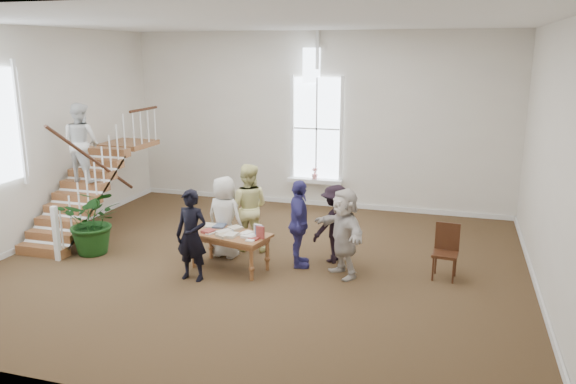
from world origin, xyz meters
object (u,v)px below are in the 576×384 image
(woman_cluster_b, at_px, (335,224))
(woman_cluster_c, at_px, (344,233))
(library_table, at_px, (230,237))
(woman_cluster_a, at_px, (299,224))
(police_officer, at_px, (192,235))
(elderly_woman, at_px, (225,217))
(floor_plant, at_px, (94,221))
(person_yellow, at_px, (248,207))
(side_chair, at_px, (446,248))

(woman_cluster_b, xyz_separation_m, woman_cluster_c, (0.30, -0.65, 0.06))
(library_table, distance_m, woman_cluster_a, 1.31)
(woman_cluster_c, bearing_deg, police_officer, -110.63)
(elderly_woman, bearing_deg, woman_cluster_c, -175.36)
(woman_cluster_c, xyz_separation_m, floor_plant, (-5.05, -0.30, -0.14))
(woman_cluster_b, bearing_deg, person_yellow, -56.95)
(library_table, relative_size, woman_cluster_b, 1.06)
(police_officer, bearing_deg, woman_cluster_b, 39.46)
(person_yellow, xyz_separation_m, woman_cluster_a, (1.25, -0.60, -0.06))
(woman_cluster_c, bearing_deg, person_yellow, -151.43)
(woman_cluster_a, distance_m, woman_cluster_b, 0.75)
(woman_cluster_a, relative_size, woman_cluster_c, 1.03)
(library_table, bearing_deg, person_yellow, 104.98)
(police_officer, height_order, floor_plant, police_officer)
(library_table, relative_size, woman_cluster_c, 0.99)
(woman_cluster_c, relative_size, floor_plant, 1.20)
(police_officer, height_order, woman_cluster_a, woman_cluster_a)
(police_officer, xyz_separation_m, person_yellow, (0.40, 1.75, 0.08))
(library_table, xyz_separation_m, woman_cluster_b, (1.79, 0.95, 0.14))
(woman_cluster_b, height_order, side_chair, woman_cluster_b)
(woman_cluster_c, height_order, floor_plant, woman_cluster_c)
(woman_cluster_b, distance_m, floor_plant, 4.84)
(elderly_woman, height_order, person_yellow, person_yellow)
(library_table, height_order, side_chair, side_chair)
(side_chair, bearing_deg, elderly_woman, -172.41)
(woman_cluster_b, relative_size, woman_cluster_c, 0.93)
(woman_cluster_a, bearing_deg, elderly_woman, 70.26)
(woman_cluster_a, xyz_separation_m, floor_plant, (-4.15, -0.50, -0.16))
(woman_cluster_a, xyz_separation_m, side_chair, (2.68, 0.26, -0.28))
(library_table, xyz_separation_m, elderly_woman, (-0.36, 0.60, 0.19))
(person_yellow, xyz_separation_m, woman_cluster_c, (2.15, -0.80, -0.08))
(person_yellow, distance_m, floor_plant, 3.10)
(woman_cluster_b, xyz_separation_m, floor_plant, (-4.75, -0.95, -0.08))
(woman_cluster_b, bearing_deg, woman_cluster_a, -15.46)
(woman_cluster_b, xyz_separation_m, side_chair, (2.08, -0.19, -0.21))
(elderly_woman, relative_size, woman_cluster_b, 1.07)
(library_table, distance_m, elderly_woman, 0.73)
(woman_cluster_b, bearing_deg, police_officer, -16.94)
(person_yellow, height_order, woman_cluster_c, person_yellow)
(woman_cluster_b, relative_size, floor_plant, 1.12)
(library_table, height_order, person_yellow, person_yellow)
(person_yellow, xyz_separation_m, floor_plant, (-2.89, -1.10, -0.22))
(woman_cluster_b, bearing_deg, floor_plant, -40.98)
(elderly_woman, xyz_separation_m, floor_plant, (-2.59, -0.60, -0.13))
(elderly_woman, relative_size, woman_cluster_c, 0.99)
(elderly_woman, bearing_deg, side_chair, -166.23)
(elderly_woman, relative_size, side_chair, 1.63)
(person_yellow, bearing_deg, side_chair, 166.10)
(person_yellow, bearing_deg, woman_cluster_b, 166.40)
(elderly_woman, relative_size, floor_plant, 1.19)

